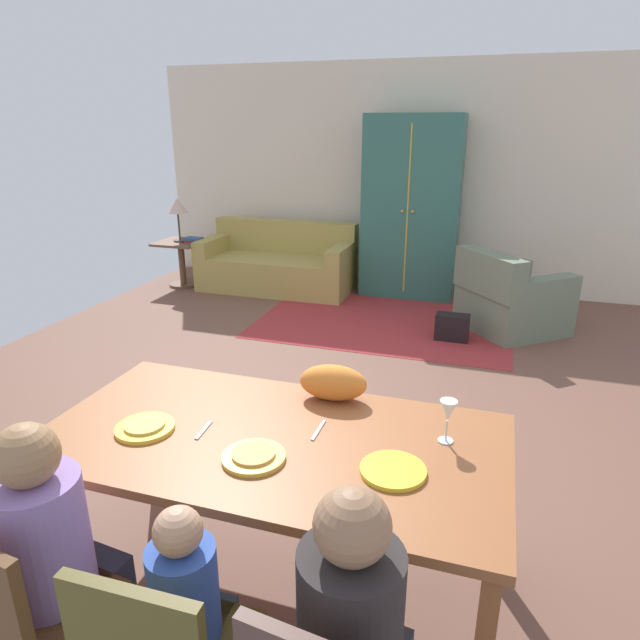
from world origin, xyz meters
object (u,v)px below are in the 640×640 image
couch (278,265)px  armoire (411,208)px  plate_near_woman (393,470)px  dining_chair_man (18,614)px  person_man (59,571)px  plate_near_child (254,457)px  book_upper (193,239)px  wine_glass (448,413)px  cat (333,383)px  side_table (182,257)px  person_child (194,629)px  armchair (510,300)px  plate_near_man (145,428)px  book_lower (195,241)px  dining_table (272,449)px  table_lamp (177,207)px  handbag (452,327)px

couch → armoire: size_ratio=0.90×
plate_near_woman → dining_chair_man: size_ratio=0.29×
dining_chair_man → person_man: 0.18m
plate_near_child → book_upper: (-2.83, 4.42, -0.15)m
wine_glass → couch: wine_glass is taller
cat → person_man: bearing=-127.4°
side_table → book_upper: 0.30m
book_upper → wine_glass: bearing=-49.0°
wine_glass → person_child: (-0.70, -0.87, -0.46)m
plate_near_child → book_upper: bearing=122.7°
armoire → side_table: (-2.82, -0.54, -0.67)m
dining_chair_man → armchair: dining_chair_man is taller
plate_near_man → wine_glass: (1.23, 0.30, 0.12)m
book_lower → book_upper: (-0.01, -0.01, 0.03)m
person_man → person_child: bearing=-0.5°
person_man → person_child: size_ratio=1.20×
plate_near_man → plate_near_woman: bearing=1.1°
dining_table → wine_glass: bearing=14.5°
plate_near_man → person_child: person_child is taller
person_child → couch: (-1.79, 5.17, -0.13)m
armoire → book_upper: (-2.64, -0.52, -0.43)m
dining_table → cat: size_ratio=6.05×
armoire → side_table: bearing=-169.2°
plate_near_child → book_upper: plate_near_child is taller
armchair → table_lamp: size_ratio=2.23×
armoire → plate_near_woman: bearing=-81.6°
side_table → handbag: side_table is taller
side_table → handbag: bearing=-14.4°
armoire → book_lower: (-2.63, -0.51, -0.46)m
plate_near_man → wine_glass: wine_glass is taller
person_child → plate_near_child: bearing=89.9°
dining_chair_man → couch: 5.49m
person_man → dining_table: bearing=52.2°
plate_near_woman → couch: size_ratio=0.13×
couch → book_upper: 1.12m
person_child → side_table: (-3.01, 4.91, -0.06)m
person_child → book_lower: 5.68m
dining_chair_man → book_upper: (-2.29, 5.09, 0.13)m
plate_near_child → wine_glass: 0.79m
wine_glass → person_man: (-1.22, -0.86, -0.38)m
dining_chair_man → cat: bearing=61.1°
couch → table_lamp: table_lamp is taller
side_table → wine_glass: bearing=-47.5°
book_lower → book_upper: 0.03m
side_table → book_upper: size_ratio=2.64×
dining_chair_man → book_lower: dining_chair_man is taller
plate_near_child → wine_glass: (0.70, 0.36, 0.12)m
dining_table → plate_near_child: 0.19m
dining_chair_man → wine_glass: bearing=39.9°
side_table → table_lamp: size_ratio=1.07×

